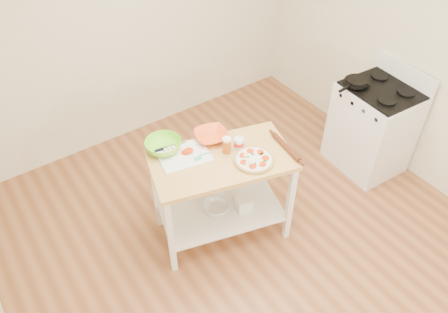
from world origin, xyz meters
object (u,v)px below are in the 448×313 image
at_px(green_bowl, 163,146).
at_px(shelf_bin, 244,203).
at_px(gas_stove, 372,127).
at_px(cutting_board, 184,155).
at_px(yogurt_tub, 239,143).
at_px(skillet, 357,82).
at_px(spatula, 201,156).
at_px(prep_island, 222,180).
at_px(rolling_pin, 286,147).
at_px(orange_bowl, 211,136).
at_px(knife, 166,148).
at_px(beer_pint, 227,145).
at_px(pizza, 254,160).
at_px(shelf_glass_bowl, 216,207).

height_order(green_bowl, shelf_bin, green_bowl).
relative_size(gas_stove, green_bowl, 3.74).
bearing_deg(cutting_board, yogurt_tub, -11.65).
distance_m(skillet, spatula, 1.76).
xyz_separation_m(skillet, cutting_board, (-1.87, 0.12, -0.07)).
relative_size(green_bowl, yogurt_tub, 1.70).
xyz_separation_m(prep_island, yogurt_tub, (0.19, 0.02, 0.30)).
bearing_deg(green_bowl, shelf_bin, -40.71).
xyz_separation_m(gas_stove, rolling_pin, (-1.30, -0.10, 0.45)).
bearing_deg(prep_island, rolling_pin, -23.15).
bearing_deg(gas_stove, spatula, 177.13).
distance_m(orange_bowl, rolling_pin, 0.63).
bearing_deg(spatula, knife, 135.28).
height_order(spatula, beer_pint, beer_pint).
height_order(skillet, pizza, skillet).
height_order(skillet, orange_bowl, skillet).
bearing_deg(yogurt_tub, gas_stove, -4.76).
distance_m(cutting_board, spatula, 0.15).
bearing_deg(rolling_pin, skillet, 14.43).
height_order(prep_island, yogurt_tub, yogurt_tub).
xyz_separation_m(cutting_board, shelf_bin, (0.41, -0.28, -0.58)).
relative_size(gas_stove, orange_bowl, 4.06).
relative_size(skillet, beer_pint, 2.71).
height_order(gas_stove, pizza, gas_stove).
height_order(gas_stove, shelf_glass_bowl, gas_stove).
bearing_deg(spatula, rolling_pin, -17.78).
relative_size(skillet, orange_bowl, 1.41).
bearing_deg(shelf_glass_bowl, green_bowl, 133.40).
xyz_separation_m(spatula, knife, (-0.18, 0.25, 0.00)).
relative_size(pizza, shelf_glass_bowl, 1.35).
bearing_deg(spatula, gas_stove, 2.47).
xyz_separation_m(gas_stove, shelf_bin, (-1.62, 0.03, -0.15)).
distance_m(beer_pint, shelf_glass_bowl, 0.68).
height_order(prep_island, green_bowl, green_bowl).
distance_m(prep_island, shelf_bin, 0.38).
height_order(beer_pint, shelf_bin, beer_pint).
relative_size(green_bowl, shelf_glass_bowl, 1.24).
height_order(pizza, knife, pizza).
bearing_deg(cutting_board, spatula, -31.86).
bearing_deg(skillet, pizza, -174.79).
bearing_deg(spatula, shelf_glass_bowl, -23.89).
xyz_separation_m(spatula, shelf_glass_bowl, (0.09, -0.06, -0.62)).
height_order(spatula, green_bowl, green_bowl).
distance_m(cutting_board, shelf_glass_bowl, 0.66).
bearing_deg(yogurt_tub, skillet, 2.41).
bearing_deg(rolling_pin, pizza, 173.36).
relative_size(shelf_glass_bowl, shelf_bin, 1.85).
relative_size(yogurt_tub, shelf_glass_bowl, 0.73).
bearing_deg(pizza, yogurt_tub, 90.29).
xyz_separation_m(orange_bowl, green_bowl, (-0.40, 0.11, 0.01)).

